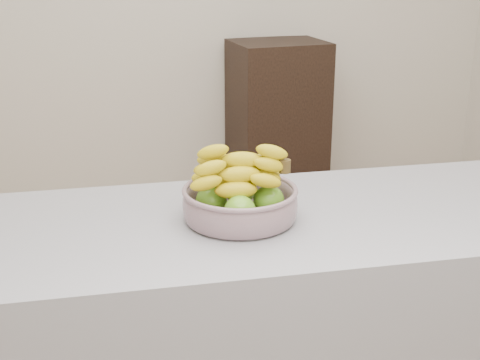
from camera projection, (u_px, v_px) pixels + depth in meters
name	position (u px, v px, depth m)	size (l,w,h in m)	color
cabinet	(277.00, 121.00, 4.12)	(0.54, 0.43, 0.97)	black
fruit_bowl	(240.00, 199.00, 1.58)	(0.27, 0.27, 0.17)	#8C9CA8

